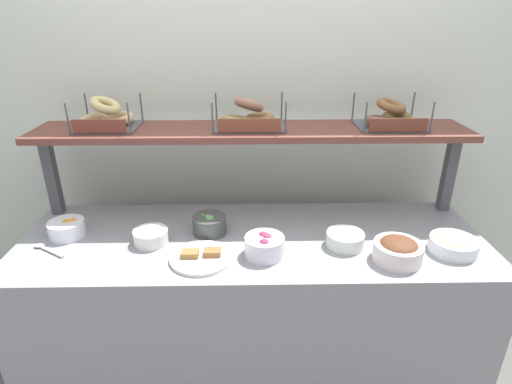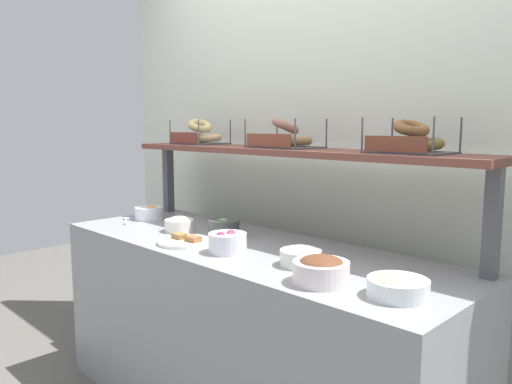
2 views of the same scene
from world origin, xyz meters
TOP-DOWN VIEW (x-y plane):
  - ground_plane at (0.00, 0.00)m, footprint 8.00×8.00m
  - back_wall at (0.00, 0.55)m, footprint 3.27×0.06m
  - deli_counter at (0.00, 0.00)m, footprint 2.07×0.70m
  - shelf_riser_left at (-0.97, 0.27)m, footprint 0.05×0.05m
  - shelf_riser_right at (0.97, 0.27)m, footprint 0.05×0.05m
  - upper_shelf at (0.00, 0.27)m, footprint 2.03×0.32m
  - bowl_egg_salad at (0.84, -0.13)m, footprint 0.20×0.20m
  - bowl_veggie_mix at (-0.20, 0.05)m, footprint 0.15×0.15m
  - bowl_fruit_salad at (-0.83, 0.03)m, footprint 0.16×0.16m
  - bowl_chocolate_spread at (0.58, -0.19)m, footprint 0.20×0.20m
  - bowl_cream_cheese at (-0.44, -0.04)m, footprint 0.15×0.15m
  - bowl_potato_salad at (0.40, -0.08)m, footprint 0.16×0.16m
  - bowl_beet_salad at (0.05, -0.15)m, footprint 0.16×0.16m
  - serving_plate_white at (-0.21, -0.17)m, footprint 0.26×0.26m
  - serving_spoon_near_plate at (-0.89, -0.09)m, footprint 0.16×0.11m
  - bagel_basket_plain at (-0.67, 0.28)m, footprint 0.28×0.26m
  - bagel_basket_everything at (-0.01, 0.28)m, footprint 0.33×0.25m
  - bagel_basket_cinnamon_raisin at (0.64, 0.28)m, footprint 0.30×0.26m

SIDE VIEW (x-z plane):
  - ground_plane at x=0.00m, z-range 0.00..0.00m
  - deli_counter at x=0.00m, z-range 0.00..0.85m
  - serving_spoon_near_plate at x=-0.89m, z-range 0.85..0.86m
  - serving_plate_white at x=-0.21m, z-range 0.84..0.88m
  - bowl_egg_salad at x=0.84m, z-range 0.85..0.92m
  - bowl_fruit_salad at x=-0.83m, z-range 0.85..0.93m
  - bowl_cream_cheese at x=-0.44m, z-range 0.85..0.93m
  - bowl_potato_salad at x=0.40m, z-range 0.85..0.93m
  - bowl_veggie_mix at x=-0.20m, z-range 0.85..0.94m
  - bowl_beet_salad at x=0.05m, z-range 0.85..0.94m
  - bowl_chocolate_spread at x=0.58m, z-range 0.85..0.95m
  - shelf_riser_left at x=-0.97m, z-range 0.85..1.25m
  - shelf_riser_right at x=0.97m, z-range 0.85..1.25m
  - back_wall at x=0.00m, z-range 0.00..2.40m
  - upper_shelf at x=0.00m, z-range 1.25..1.28m
  - bagel_basket_cinnamon_raisin at x=0.64m, z-range 1.26..1.40m
  - bagel_basket_everything at x=-0.01m, z-range 1.25..1.40m
  - bagel_basket_plain at x=-0.67m, z-range 1.25..1.41m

